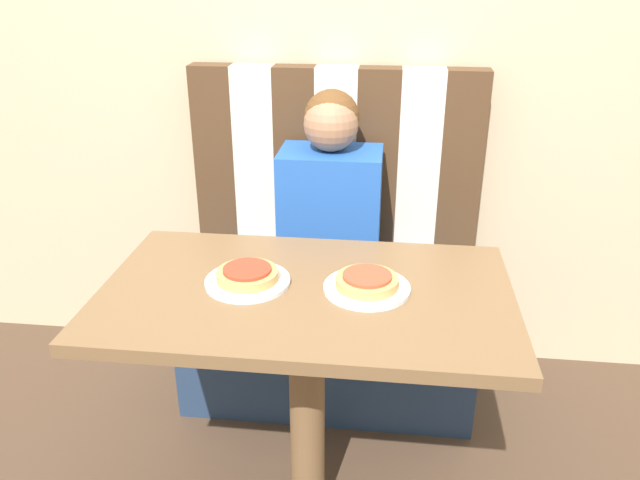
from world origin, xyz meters
The scene contains 9 objects.
wall_back centered at (0.00, 0.93, 1.30)m, with size 7.00×0.05×2.60m.
booth_seat centered at (0.00, 0.62, 0.24)m, with size 1.06×0.51×0.49m.
booth_backrest centered at (0.00, 0.83, 0.85)m, with size 1.06×0.09×0.72m.
dining_table centered at (0.00, 0.00, 0.67)m, with size 1.06×0.64×0.78m.
person centered at (0.00, 0.63, 0.81)m, with size 0.35×0.24×0.68m.
plate_left centered at (-0.16, 0.01, 0.78)m, with size 0.22×0.22×0.01m.
plate_right centered at (0.16, 0.01, 0.78)m, with size 0.22×0.22×0.01m.
pizza_left centered at (-0.16, 0.01, 0.80)m, with size 0.16×0.16×0.03m.
pizza_right centered at (0.16, 0.01, 0.80)m, with size 0.16×0.16×0.03m.
Camera 1 is at (0.20, -1.40, 1.56)m, focal length 35.00 mm.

